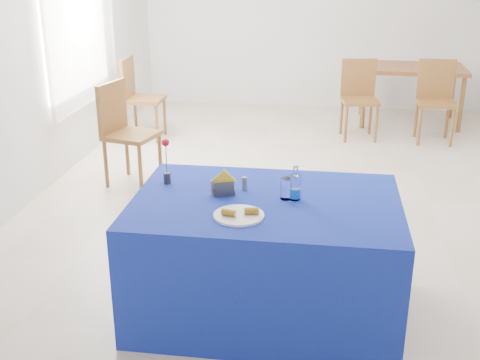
{
  "coord_description": "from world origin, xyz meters",
  "views": [
    {
      "loc": [
        0.12,
        -5.27,
        2.15
      ],
      "look_at": [
        -0.34,
        -2.08,
        0.92
      ],
      "focal_mm": 45.0,
      "sensor_mm": 36.0,
      "label": 1
    }
  ],
  "objects_px": {
    "oak_table": "(412,72)",
    "chair_win_b": "(137,93)",
    "blue_table": "(265,256)",
    "chair_bg_right": "(436,95)",
    "water_bottle": "(295,188)",
    "plate": "(239,215)",
    "chair_bg_left": "(359,93)",
    "chair_win_a": "(123,126)"
  },
  "relations": [
    {
      "from": "oak_table",
      "to": "chair_win_b",
      "type": "bearing_deg",
      "value": -160.6
    },
    {
      "from": "blue_table",
      "to": "chair_bg_right",
      "type": "bearing_deg",
      "value": 67.85
    },
    {
      "from": "water_bottle",
      "to": "chair_bg_right",
      "type": "bearing_deg",
      "value": 69.78
    },
    {
      "from": "plate",
      "to": "oak_table",
      "type": "relative_size",
      "value": 0.21
    },
    {
      "from": "chair_bg_right",
      "to": "chair_bg_left",
      "type": "bearing_deg",
      "value": 179.61
    },
    {
      "from": "oak_table",
      "to": "blue_table",
      "type": "bearing_deg",
      "value": -106.72
    },
    {
      "from": "plate",
      "to": "chair_bg_right",
      "type": "bearing_deg",
      "value": 67.63
    },
    {
      "from": "blue_table",
      "to": "chair_win_b",
      "type": "relative_size",
      "value": 1.64
    },
    {
      "from": "blue_table",
      "to": "chair_win_a",
      "type": "bearing_deg",
      "value": 127.61
    },
    {
      "from": "chair_bg_left",
      "to": "chair_win_b",
      "type": "bearing_deg",
      "value": -178.25
    },
    {
      "from": "chair_win_b",
      "to": "chair_bg_right",
      "type": "bearing_deg",
      "value": -83.53
    },
    {
      "from": "water_bottle",
      "to": "chair_bg_left",
      "type": "height_order",
      "value": "water_bottle"
    },
    {
      "from": "water_bottle",
      "to": "chair_win_b",
      "type": "relative_size",
      "value": 0.22
    },
    {
      "from": "chair_bg_right",
      "to": "blue_table",
      "type": "bearing_deg",
      "value": -111.44
    },
    {
      "from": "plate",
      "to": "chair_bg_right",
      "type": "relative_size",
      "value": 0.3
    },
    {
      "from": "chair_win_b",
      "to": "blue_table",
      "type": "bearing_deg",
      "value": -152.13
    },
    {
      "from": "blue_table",
      "to": "water_bottle",
      "type": "bearing_deg",
      "value": 12.28
    },
    {
      "from": "chair_win_a",
      "to": "chair_win_b",
      "type": "xyz_separation_m",
      "value": [
        -0.32,
        1.49,
        -0.01
      ]
    },
    {
      "from": "oak_table",
      "to": "chair_bg_right",
      "type": "distance_m",
      "value": 0.78
    },
    {
      "from": "water_bottle",
      "to": "chair_bg_right",
      "type": "distance_m",
      "value": 4.21
    },
    {
      "from": "oak_table",
      "to": "chair_win_a",
      "type": "bearing_deg",
      "value": -138.54
    },
    {
      "from": "plate",
      "to": "chair_bg_right",
      "type": "xyz_separation_m",
      "value": [
        1.75,
        4.25,
        -0.21
      ]
    },
    {
      "from": "water_bottle",
      "to": "chair_win_b",
      "type": "height_order",
      "value": "chair_win_b"
    },
    {
      "from": "water_bottle",
      "to": "oak_table",
      "type": "height_order",
      "value": "water_bottle"
    },
    {
      "from": "plate",
      "to": "water_bottle",
      "type": "height_order",
      "value": "water_bottle"
    },
    {
      "from": "water_bottle",
      "to": "chair_bg_right",
      "type": "xyz_separation_m",
      "value": [
        1.45,
        3.94,
        -0.28
      ]
    },
    {
      "from": "blue_table",
      "to": "chair_bg_right",
      "type": "distance_m",
      "value": 4.3
    },
    {
      "from": "chair_bg_left",
      "to": "chair_bg_right",
      "type": "relative_size",
      "value": 0.98
    },
    {
      "from": "chair_bg_right",
      "to": "chair_win_b",
      "type": "xyz_separation_m",
      "value": [
        -3.53,
        -0.43,
        0.01
      ]
    },
    {
      "from": "plate",
      "to": "chair_win_a",
      "type": "bearing_deg",
      "value": 122.14
    },
    {
      "from": "plate",
      "to": "oak_table",
      "type": "height_order",
      "value": "plate"
    },
    {
      "from": "chair_win_a",
      "to": "chair_win_b",
      "type": "relative_size",
      "value": 1.02
    },
    {
      "from": "plate",
      "to": "oak_table",
      "type": "bearing_deg",
      "value": 72.79
    },
    {
      "from": "oak_table",
      "to": "chair_bg_right",
      "type": "height_order",
      "value": "chair_bg_right"
    },
    {
      "from": "plate",
      "to": "chair_bg_left",
      "type": "height_order",
      "value": "chair_bg_left"
    },
    {
      "from": "plate",
      "to": "chair_win_a",
      "type": "distance_m",
      "value": 2.76
    },
    {
      "from": "blue_table",
      "to": "oak_table",
      "type": "relative_size",
      "value": 1.19
    },
    {
      "from": "chair_win_b",
      "to": "chair_win_a",
      "type": "bearing_deg",
      "value": -168.19
    },
    {
      "from": "chair_bg_right",
      "to": "oak_table",
      "type": "bearing_deg",
      "value": 105.8
    },
    {
      "from": "chair_win_b",
      "to": "plate",
      "type": "bearing_deg",
      "value": -155.36
    },
    {
      "from": "blue_table",
      "to": "chair_win_b",
      "type": "distance_m",
      "value": 4.04
    },
    {
      "from": "water_bottle",
      "to": "chair_win_b",
      "type": "distance_m",
      "value": 4.09
    }
  ]
}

